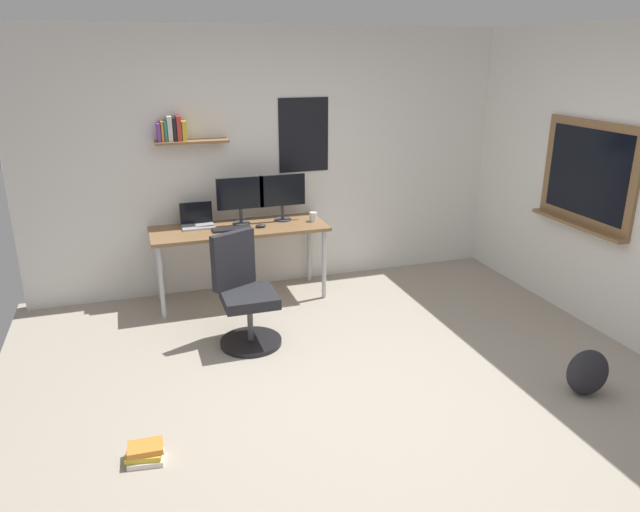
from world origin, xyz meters
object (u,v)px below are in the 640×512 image
book_stack_on_floor (145,453)px  keyboard (232,229)px  desk (240,234)px  coffee_mug (313,217)px  computer_mouse (261,226)px  monitor_secondary (282,194)px  office_chair (245,298)px  backpack (587,372)px  laptop (197,221)px  monitor_primary (240,197)px

book_stack_on_floor → keyboard: bearing=66.5°
desk → coffee_mug: 0.75m
computer_mouse → desk: bearing=158.4°
monitor_secondary → book_stack_on_floor: bearing=-122.3°
office_chair → monitor_secondary: (0.62, 1.04, 0.61)m
office_chair → backpack: bearing=-35.7°
book_stack_on_floor → computer_mouse: bearing=60.7°
laptop → keyboard: bearing=-37.3°
office_chair → laptop: size_ratio=3.06×
computer_mouse → backpack: (1.83, -2.43, -0.59)m
office_chair → computer_mouse: bearing=68.2°
coffee_mug → keyboard: bearing=-176.5°
office_chair → monitor_primary: (0.19, 1.04, 0.61)m
monitor_primary → coffee_mug: monitor_primary is taller
desk → monitor_secondary: monitor_secondary is taller
monitor_primary → book_stack_on_floor: 2.80m
monitor_primary → backpack: size_ratio=1.35×
desk → backpack: desk is taller
laptop → computer_mouse: size_ratio=2.98×
desk → computer_mouse: computer_mouse is taller
desk → office_chair: bearing=-99.1°
desk → coffee_mug: (0.74, -0.03, 0.11)m
monitor_secondary → keyboard: size_ratio=1.25×
office_chair → backpack: 2.69m
computer_mouse → backpack: 3.10m
desk → backpack: bearing=-51.1°
laptop → monitor_primary: monitor_primary is taller
monitor_primary → office_chair: bearing=-100.5°
desk → keyboard: keyboard is taller
desk → book_stack_on_floor: size_ratio=7.09×
coffee_mug → computer_mouse: bearing=-174.8°
desk → monitor_primary: bearing=67.0°
desk → computer_mouse: size_ratio=16.24×
monitor_secondary → book_stack_on_floor: (-1.51, -2.39, -0.96)m
keyboard → coffee_mug: bearing=3.5°
monitor_primary → monitor_secondary: (0.42, 0.00, 0.00)m
laptop → backpack: 3.64m
office_chair → keyboard: office_chair is taller
desk → laptop: size_ratio=5.45×
laptop → monitor_secondary: 0.87m
monitor_secondary → coffee_mug: monitor_secondary is taller
laptop → computer_mouse: laptop is taller
book_stack_on_floor → laptop: bearing=74.7°
laptop → computer_mouse: (0.58, -0.23, -0.04)m
backpack → book_stack_on_floor: bearing=175.9°
computer_mouse → coffee_mug: coffee_mug is taller
computer_mouse → backpack: computer_mouse is taller
desk → laptop: (-0.38, 0.15, 0.12)m
book_stack_on_floor → coffee_mug: bearing=51.6°
office_chair → monitor_secondary: bearing=59.5°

